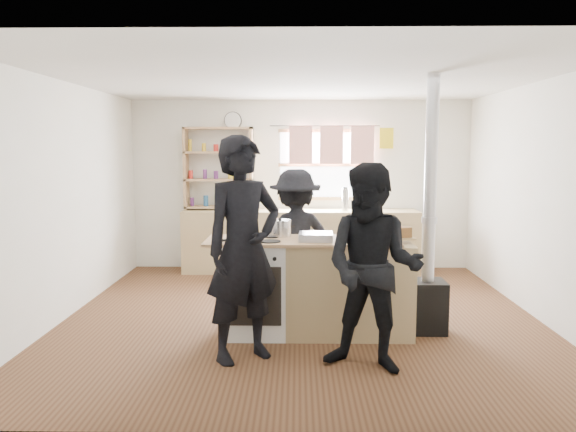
{
  "coord_description": "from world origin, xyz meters",
  "views": [
    {
      "loc": [
        -0.04,
        -5.86,
        1.8
      ],
      "look_at": [
        -0.14,
        -0.1,
        1.1
      ],
      "focal_mm": 35.0,
      "sensor_mm": 36.0,
      "label": 1
    }
  ],
  "objects_px": {
    "skillet_greens": "(248,238)",
    "roast_tray": "(316,236)",
    "person_near_right": "(373,268)",
    "person_far": "(295,240)",
    "flue_heater": "(428,267)",
    "cooking_island": "(317,287)",
    "bread_board": "(399,234)",
    "stockpot_counter": "(361,229)",
    "person_near_left": "(243,249)",
    "thermos": "(345,199)",
    "stockpot_stove": "(280,228)"
  },
  "relations": [
    {
      "from": "skillet_greens",
      "to": "roast_tray",
      "type": "bearing_deg",
      "value": 4.11
    },
    {
      "from": "person_near_right",
      "to": "person_far",
      "type": "xyz_separation_m",
      "value": [
        -0.63,
        1.73,
        -0.06
      ]
    },
    {
      "from": "skillet_greens",
      "to": "flue_heater",
      "type": "height_order",
      "value": "flue_heater"
    },
    {
      "from": "cooking_island",
      "to": "bread_board",
      "type": "relative_size",
      "value": 6.2
    },
    {
      "from": "bread_board",
      "to": "person_near_right",
      "type": "relative_size",
      "value": 0.19
    },
    {
      "from": "stockpot_counter",
      "to": "person_far",
      "type": "height_order",
      "value": "person_far"
    },
    {
      "from": "stockpot_counter",
      "to": "person_near_left",
      "type": "xyz_separation_m",
      "value": [
        -1.07,
        -0.72,
        -0.07
      ]
    },
    {
      "from": "thermos",
      "to": "flue_heater",
      "type": "height_order",
      "value": "flue_heater"
    },
    {
      "from": "skillet_greens",
      "to": "person_far",
      "type": "distance_m",
      "value": 1.06
    },
    {
      "from": "roast_tray",
      "to": "stockpot_stove",
      "type": "height_order",
      "value": "stockpot_stove"
    },
    {
      "from": "thermos",
      "to": "stockpot_counter",
      "type": "xyz_separation_m",
      "value": [
        -0.07,
        -2.72,
        -0.03
      ]
    },
    {
      "from": "stockpot_stove",
      "to": "roast_tray",
      "type": "bearing_deg",
      "value": -36.59
    },
    {
      "from": "person_far",
      "to": "flue_heater",
      "type": "bearing_deg",
      "value": 133.86
    },
    {
      "from": "person_near_right",
      "to": "roast_tray",
      "type": "bearing_deg",
      "value": 137.95
    },
    {
      "from": "cooking_island",
      "to": "stockpot_counter",
      "type": "height_order",
      "value": "stockpot_counter"
    },
    {
      "from": "person_near_right",
      "to": "thermos",
      "type": "bearing_deg",
      "value": 109.02
    },
    {
      "from": "person_near_right",
      "to": "stockpot_stove",
      "type": "bearing_deg",
      "value": 146.01
    },
    {
      "from": "bread_board",
      "to": "person_near_left",
      "type": "height_order",
      "value": "person_near_left"
    },
    {
      "from": "skillet_greens",
      "to": "stockpot_counter",
      "type": "height_order",
      "value": "stockpot_counter"
    },
    {
      "from": "roast_tray",
      "to": "thermos",
      "type": "bearing_deg",
      "value": 79.72
    },
    {
      "from": "person_far",
      "to": "bread_board",
      "type": "bearing_deg",
      "value": 124.52
    },
    {
      "from": "cooking_island",
      "to": "bread_board",
      "type": "height_order",
      "value": "bread_board"
    },
    {
      "from": "person_near_left",
      "to": "person_far",
      "type": "height_order",
      "value": "person_near_left"
    },
    {
      "from": "roast_tray",
      "to": "person_near_left",
      "type": "relative_size",
      "value": 0.17
    },
    {
      "from": "cooking_island",
      "to": "person_near_left",
      "type": "bearing_deg",
      "value": -133.84
    },
    {
      "from": "thermos",
      "to": "cooking_island",
      "type": "distance_m",
      "value": 2.88
    },
    {
      "from": "person_near_left",
      "to": "thermos",
      "type": "bearing_deg",
      "value": 36.63
    },
    {
      "from": "thermos",
      "to": "cooking_island",
      "type": "height_order",
      "value": "thermos"
    },
    {
      "from": "stockpot_stove",
      "to": "person_near_right",
      "type": "distance_m",
      "value": 1.35
    },
    {
      "from": "cooking_island",
      "to": "stockpot_stove",
      "type": "height_order",
      "value": "stockpot_stove"
    },
    {
      "from": "cooking_island",
      "to": "flue_heater",
      "type": "bearing_deg",
      "value": 4.11
    },
    {
      "from": "person_near_left",
      "to": "flue_heater",
      "type": "bearing_deg",
      "value": -11.64
    },
    {
      "from": "bread_board",
      "to": "flue_heater",
      "type": "relative_size",
      "value": 0.13
    },
    {
      "from": "flue_heater",
      "to": "skillet_greens",
      "type": "bearing_deg",
      "value": -173.58
    },
    {
      "from": "person_near_left",
      "to": "skillet_greens",
      "type": "bearing_deg",
      "value": 56.37
    },
    {
      "from": "roast_tray",
      "to": "person_near_right",
      "type": "xyz_separation_m",
      "value": [
        0.43,
        -0.83,
        -0.13
      ]
    },
    {
      "from": "bread_board",
      "to": "person_far",
      "type": "height_order",
      "value": "person_far"
    },
    {
      "from": "thermos",
      "to": "person_near_left",
      "type": "height_order",
      "value": "person_near_left"
    },
    {
      "from": "thermos",
      "to": "person_near_right",
      "type": "bearing_deg",
      "value": -91.28
    },
    {
      "from": "skillet_greens",
      "to": "stockpot_counter",
      "type": "xyz_separation_m",
      "value": [
        1.08,
        0.17,
        0.07
      ]
    },
    {
      "from": "roast_tray",
      "to": "person_near_left",
      "type": "height_order",
      "value": "person_near_left"
    },
    {
      "from": "skillet_greens",
      "to": "flue_heater",
      "type": "distance_m",
      "value": 1.78
    },
    {
      "from": "skillet_greens",
      "to": "person_near_left",
      "type": "relative_size",
      "value": 0.21
    },
    {
      "from": "stockpot_counter",
      "to": "flue_heater",
      "type": "distance_m",
      "value": 0.76
    },
    {
      "from": "bread_board",
      "to": "roast_tray",
      "type": "bearing_deg",
      "value": -174.1
    },
    {
      "from": "stockpot_stove",
      "to": "person_far",
      "type": "xyz_separation_m",
      "value": [
        0.15,
        0.64,
        -0.23
      ]
    },
    {
      "from": "cooking_island",
      "to": "roast_tray",
      "type": "relative_size",
      "value": 6.0
    },
    {
      "from": "stockpot_counter",
      "to": "flue_heater",
      "type": "height_order",
      "value": "flue_heater"
    },
    {
      "from": "thermos",
      "to": "cooking_island",
      "type": "bearing_deg",
      "value": -100.24
    },
    {
      "from": "stockpot_stove",
      "to": "person_far",
      "type": "distance_m",
      "value": 0.7
    }
  ]
}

